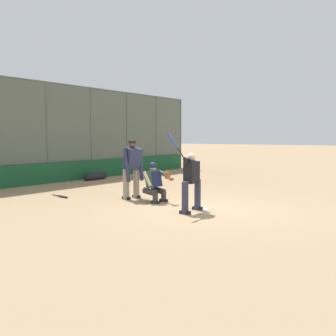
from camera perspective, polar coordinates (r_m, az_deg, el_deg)
name	(u,v)px	position (r m, az deg, el deg)	size (l,w,h in m)	color
ground_plane	(202,209)	(10.53, 4.92, -5.91)	(160.00, 160.00, 0.00)	#9E7F5B
home_plate_marker	(202,208)	(10.53, 4.92, -5.87)	(0.43, 0.43, 0.01)	white
backstop_fence	(20,130)	(16.19, -20.62, 5.18)	(21.83, 0.08, 4.16)	#515651
padding_wall	(23,175)	(16.17, -20.25, -1.02)	(21.31, 0.18, 0.83)	#19512D
bleachers_beyond	(64,165)	(20.66, -14.80, 0.46)	(15.22, 2.50, 1.48)	slate
batter_at_plate	(191,180)	(9.96, 3.38, -1.77)	(1.00, 0.57, 2.04)	#2D334C
catcher_behind_plate	(155,181)	(11.46, -1.88, -1.97)	(0.62, 0.71, 1.17)	#333333
umpire_home	(132,167)	(12.08, -5.22, 0.09)	(0.73, 0.49, 1.80)	gray
spare_bat_by_padding	(69,183)	(16.30, -14.18, -2.19)	(0.67, 0.57, 0.07)	black
spare_bat_third_base_side	(62,196)	(12.84, -15.18, -4.01)	(0.15, 0.82, 0.07)	black
spare_bat_first_base_side	(135,178)	(17.96, -4.85, -1.45)	(0.61, 0.70, 0.07)	black
fielding_glove_on_dirt	(171,179)	(17.30, 0.50, -1.59)	(0.30, 0.23, 0.11)	brown
equipment_bag_dugout_side	(95,176)	(17.68, -10.49, -1.21)	(1.29, 0.31, 0.31)	black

